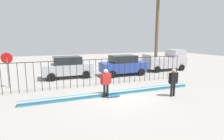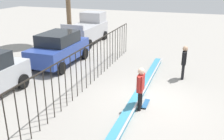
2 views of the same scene
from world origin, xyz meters
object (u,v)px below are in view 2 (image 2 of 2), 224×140
object	(u,v)px
parked_car_blue	(59,48)
pickup_truck	(87,29)
skateboarder	(141,85)
camera_operator	(184,60)
skateboard	(146,104)

from	to	relation	value
parked_car_blue	pickup_truck	distance (m)	5.68
skateboarder	camera_operator	distance (m)	4.06
camera_operator	pickup_truck	bearing A→B (deg)	-101.47
parked_car_blue	pickup_truck	size ratio (longest dim) A/B	0.91
skateboard	parked_car_blue	bearing A→B (deg)	65.87
camera_operator	parked_car_blue	xyz separation A→B (m)	(0.01, 7.10, -0.06)
parked_car_blue	skateboard	bearing A→B (deg)	-117.05
skateboard	pickup_truck	bearing A→B (deg)	42.22
skateboarder	skateboard	world-z (taller)	skateboarder
skateboarder	skateboard	size ratio (longest dim) A/B	2.14
skateboard	camera_operator	distance (m)	3.72
pickup_truck	skateboard	bearing A→B (deg)	-141.12
skateboarder	camera_operator	bearing A→B (deg)	-28.18
skateboard	parked_car_blue	world-z (taller)	parked_car_blue
parked_car_blue	pickup_truck	bearing A→B (deg)	10.36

